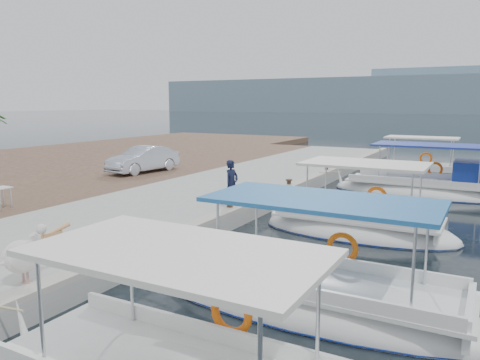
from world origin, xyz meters
name	(u,v)px	position (x,y,z in m)	size (l,w,h in m)	color
ground	(215,238)	(0.00, 0.00, 0.00)	(400.00, 400.00, 0.00)	black
concrete_quay	(217,193)	(-3.00, 5.00, 0.25)	(6.00, 40.00, 0.50)	#969691
quay_curb	(277,192)	(-0.22, 5.00, 0.56)	(0.44, 40.00, 0.12)	#A4A191
cobblestone_strip	(126,183)	(-8.00, 5.00, 0.25)	(4.00, 40.00, 0.50)	#4D3529
fishing_caique_b	(311,303)	(4.18, -3.25, 0.12)	(7.19, 2.26, 2.83)	white
fishing_caique_c	(358,230)	(3.60, 2.53, 0.13)	(6.02, 2.41, 2.83)	white
fishing_caique_d	(426,191)	(4.64, 10.18, 0.18)	(7.90, 2.62, 2.83)	white
fishing_caique_e	(417,176)	(3.61, 14.73, 0.13)	(6.04, 2.03, 2.83)	white
mooring_bollards	(230,205)	(-0.35, 1.50, 0.69)	(0.28, 20.28, 0.33)	black
pelican	(26,255)	(-0.75, -5.83, 1.08)	(0.61, 1.45, 1.12)	tan
fisherman	(232,184)	(-0.60, 2.05, 1.30)	(0.58, 0.38, 1.60)	black
parked_car	(143,159)	(-8.57, 6.95, 1.16)	(1.39, 3.98, 1.31)	silver
folding_table	(1,193)	(-7.19, -1.89, 1.02)	(0.55, 0.55, 0.73)	silver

